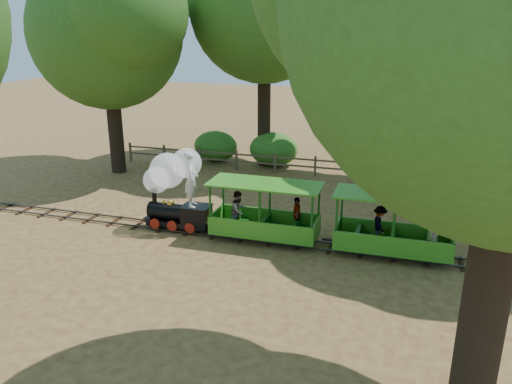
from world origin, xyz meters
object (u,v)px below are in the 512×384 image
(locomotive, at_px, (174,183))
(carriage_front, at_px, (263,218))
(fence, at_px, (295,163))
(carriage_rear, at_px, (396,233))

(locomotive, relative_size, carriage_front, 0.81)
(carriage_front, xyz_separation_m, fence, (-0.71, 8.01, -0.24))
(carriage_front, height_order, carriage_rear, same)
(carriage_front, bearing_deg, fence, 95.09)
(locomotive, distance_m, carriage_rear, 7.57)
(locomotive, height_order, carriage_front, locomotive)
(locomotive, relative_size, carriage_rear, 0.81)
(carriage_front, distance_m, fence, 8.04)
(carriage_rear, bearing_deg, locomotive, 179.55)
(locomotive, distance_m, fence, 8.41)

